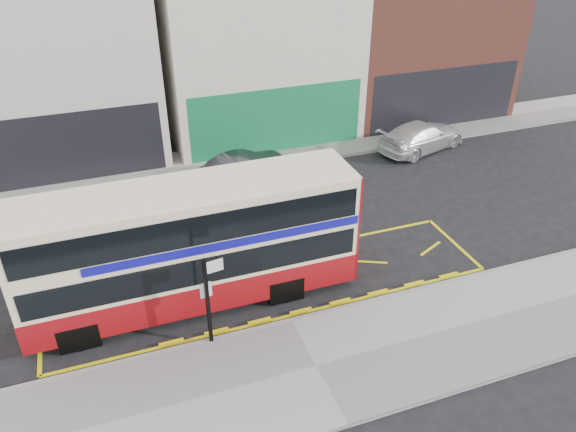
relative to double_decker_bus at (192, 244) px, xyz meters
name	(u,v)px	position (x,y,z in m)	size (l,w,h in m)	color
ground	(287,315)	(2.37, -1.66, -2.08)	(120.00, 120.00, 0.00)	black
pavement	(316,367)	(2.37, -3.96, -2.00)	(40.00, 4.00, 0.15)	#9C9994
kerb	(291,321)	(2.37, -2.04, -2.00)	(40.00, 0.15, 0.15)	gray
far_pavement	(206,163)	(2.37, 9.34, -2.00)	(50.00, 3.00, 0.15)	#9C9994
road_markings	(270,284)	(2.37, -0.06, -2.07)	(14.00, 3.40, 0.01)	yellow
terrace_left	(54,36)	(-3.13, 13.33, 3.25)	(8.00, 8.01, 11.80)	silver
terrace_green_shop	(251,26)	(5.87, 13.33, 3.00)	(9.00, 8.01, 11.30)	white
terrace_right	(411,22)	(14.87, 13.32, 2.50)	(9.00, 8.01, 10.30)	#9B4B3E
double_decker_bus	(192,244)	(0.00, 0.00, 0.00)	(9.89, 2.31, 3.95)	#FFEDC2
bus_stop_post	(209,293)	(0.01, -2.06, -0.24)	(0.70, 0.15, 2.79)	black
car_grey	(246,169)	(3.59, 6.84, -1.38)	(1.48, 4.24, 1.40)	#37393E
car_white	(421,136)	(12.48, 7.45, -1.40)	(1.90, 4.67, 1.36)	silver
street_tree_right	(368,61)	(11.01, 10.59, 1.53)	(2.45, 2.45, 5.30)	black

